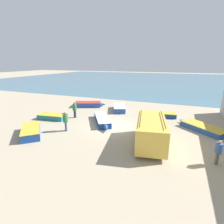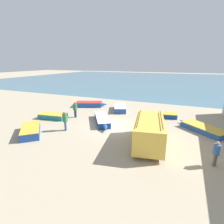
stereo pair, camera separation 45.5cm
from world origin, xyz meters
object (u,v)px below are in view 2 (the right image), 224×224
(parked_van, at_px, (149,131))
(fishing_rowboat_5, at_px, (90,104))
(fisherman_1, at_px, (75,108))
(fisherman_2, at_px, (65,119))
(fishing_rowboat_3, at_px, (102,120))
(fishing_rowboat_4, at_px, (31,130))
(fishing_rowboat_1, at_px, (54,116))
(fishing_rowboat_6, at_px, (120,108))
(fisherman_0, at_px, (216,151))
(fishing_rowboat_2, at_px, (203,129))
(fishing_rowboat_0, at_px, (162,115))

(parked_van, relative_size, fishing_rowboat_5, 1.21)
(fisherman_1, height_order, fisherman_2, fisherman_2)
(fishing_rowboat_3, xyz_separation_m, fishing_rowboat_4, (-4.60, -5.10, 0.04))
(fishing_rowboat_1, distance_m, fishing_rowboat_6, 8.48)
(fishing_rowboat_3, relative_size, fisherman_0, 3.06)
(fishing_rowboat_2, bearing_deg, fisherman_1, 45.21)
(fisherman_0, bearing_deg, fisherman_1, 15.55)
(fishing_rowboat_4, height_order, fisherman_1, fisherman_1)
(fishing_rowboat_4, distance_m, fisherman_2, 3.10)
(fishing_rowboat_6, relative_size, fisherman_2, 2.44)
(fisherman_0, distance_m, fisherman_1, 14.46)
(fishing_rowboat_5, bearing_deg, fisherman_1, -100.83)
(parked_van, height_order, fishing_rowboat_3, parked_van)
(fishing_rowboat_2, distance_m, fisherman_2, 12.78)
(fishing_rowboat_4, bearing_deg, fisherman_2, -95.79)
(fishing_rowboat_6, relative_size, fisherman_1, 2.44)
(fishing_rowboat_5, height_order, fisherman_1, fisherman_1)
(fishing_rowboat_1, distance_m, fishing_rowboat_2, 15.47)
(fisherman_2, bearing_deg, fishing_rowboat_2, 175.45)
(fisherman_0, relative_size, fisherman_2, 0.90)
(fishing_rowboat_1, relative_size, fisherman_1, 2.11)
(fishing_rowboat_3, xyz_separation_m, fisherman_2, (-2.22, -3.27, 0.77))
(parked_van, xyz_separation_m, fishing_rowboat_0, (0.01, 7.68, -0.88))
(fishing_rowboat_5, bearing_deg, fishing_rowboat_2, -38.54)
(fishing_rowboat_0, height_order, fishing_rowboat_1, fishing_rowboat_1)
(fisherman_0, xyz_separation_m, fisherman_1, (-13.57, 4.99, 0.10))
(fishing_rowboat_5, height_order, fisherman_2, fisherman_2)
(parked_van, xyz_separation_m, fishing_rowboat_6, (-5.55, 8.68, -0.81))
(fishing_rowboat_2, relative_size, fishing_rowboat_3, 0.88)
(fishing_rowboat_5, xyz_separation_m, fisherman_2, (2.53, -8.96, 0.75))
(fishing_rowboat_2, bearing_deg, fisherman_0, 133.51)
(fishing_rowboat_3, distance_m, fishing_rowboat_6, 5.47)
(parked_van, height_order, fisherman_1, parked_van)
(fishing_rowboat_3, height_order, fisherman_2, fisherman_2)
(fishing_rowboat_2, distance_m, fishing_rowboat_3, 9.73)
(fishing_rowboat_6, bearing_deg, parked_van, -168.07)
(fishing_rowboat_2, distance_m, fishing_rowboat_6, 10.41)
(fishing_rowboat_4, distance_m, fishing_rowboat_6, 11.53)
(fishing_rowboat_5, bearing_deg, parked_van, -63.11)
(fishing_rowboat_0, bearing_deg, fisherman_0, 107.76)
(fishing_rowboat_4, bearing_deg, fishing_rowboat_2, -108.56)
(fishing_rowboat_6, relative_size, fisherman_0, 2.70)
(parked_van, relative_size, fishing_rowboat_2, 1.25)
(fishing_rowboat_3, xyz_separation_m, fisherman_0, (9.87, -4.48, 0.67))
(fishing_rowboat_1, distance_m, fisherman_0, 15.99)
(fisherman_2, bearing_deg, fishing_rowboat_4, 11.21)
(fishing_rowboat_2, height_order, fishing_rowboat_5, fishing_rowboat_5)
(parked_van, relative_size, fishing_rowboat_1, 1.45)
(fisherman_0, bearing_deg, parked_van, 19.39)
(fishing_rowboat_0, distance_m, fishing_rowboat_6, 5.65)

